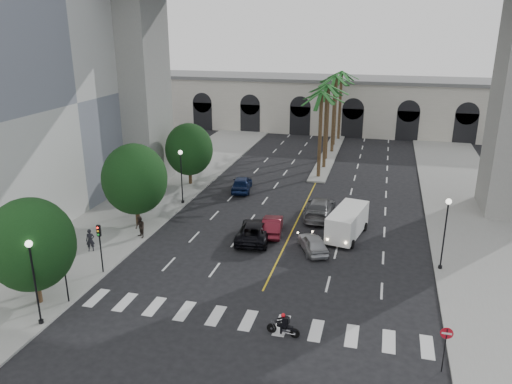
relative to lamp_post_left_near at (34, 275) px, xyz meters
name	(u,v)px	position (x,y,z in m)	size (l,w,h in m)	color
ground	(255,307)	(11.40, 5.00, -3.22)	(140.00, 140.00, 0.00)	black
sidewalk_left	(144,204)	(-3.60, 20.00, -3.15)	(8.00, 100.00, 0.15)	gray
sidewalk_right	(479,236)	(26.40, 20.00, -3.15)	(8.00, 100.00, 0.15)	gray
median	(329,155)	(11.40, 43.00, -3.12)	(2.00, 24.00, 0.20)	gray
pier_building	(343,104)	(11.40, 60.00, 1.04)	(71.00, 10.50, 8.50)	beige
bridge	(356,0)	(14.82, 27.00, 15.29)	(75.00, 13.00, 26.00)	gray
palm_a	(322,97)	(11.40, 33.00, 5.88)	(3.20, 3.20, 10.30)	#47331E
palm_b	(327,89)	(11.50, 37.00, 6.15)	(3.20, 3.20, 10.60)	#47331E
palm_c	(329,89)	(11.20, 41.00, 5.69)	(3.20, 3.20, 10.10)	#47331E
palm_d	(335,80)	(11.55, 45.00, 6.43)	(3.20, 3.20, 10.90)	#47331E
palm_e	(336,80)	(11.30, 49.00, 5.97)	(3.20, 3.20, 10.40)	#47331E
palm_f	(342,75)	(11.60, 53.00, 6.24)	(3.20, 3.20, 10.70)	#47331E
street_tree_near	(31,245)	(-1.60, 2.00, 0.80)	(5.20, 5.20, 6.89)	#382616
street_tree_mid	(135,179)	(-1.60, 15.00, 0.99)	(5.44, 5.44, 7.21)	#382616
street_tree_far	(189,149)	(-1.60, 27.00, 0.68)	(5.04, 5.04, 6.68)	#382616
lamp_post_left_near	(34,275)	(0.00, 0.00, 0.00)	(0.40, 0.40, 5.35)	black
lamp_post_left_far	(181,172)	(0.00, 21.00, 0.00)	(0.40, 0.40, 5.35)	black
lamp_post_right	(445,228)	(22.80, 13.00, 0.00)	(0.40, 0.40, 5.35)	black
traffic_signal_near	(64,267)	(0.10, 2.50, -0.71)	(0.25, 0.18, 3.65)	black
traffic_signal_far	(100,241)	(0.10, 6.50, -0.71)	(0.25, 0.18, 3.65)	black
motorcycle_rider	(284,326)	(13.73, 2.60, -2.59)	(1.92, 0.52, 1.39)	black
car_a	(313,243)	(13.65, 13.79, -2.54)	(1.60, 3.98, 1.36)	#9FA0A3
car_b	(272,225)	(9.90, 16.32, -2.50)	(1.53, 4.40, 1.45)	#56111B
car_c	(255,231)	(8.82, 14.76, -2.46)	(2.52, 5.46, 1.52)	black
car_d	(320,208)	(13.17, 21.03, -2.37)	(2.39, 5.87, 1.70)	slate
car_e	(242,184)	(4.36, 26.32, -2.42)	(1.88, 4.67, 1.59)	#0E1B42
cargo_van	(347,222)	(15.91, 17.12, -1.90)	(3.12, 5.86, 2.37)	white
pedestrian_a	(90,240)	(-2.57, 9.29, -2.20)	(0.63, 0.42, 1.74)	black
pedestrian_b	(140,227)	(-0.10, 12.53, -2.18)	(0.87, 0.68, 1.79)	black
do_not_enter_sign	(446,340)	(21.97, 1.60, -1.38)	(0.62, 0.06, 2.54)	black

